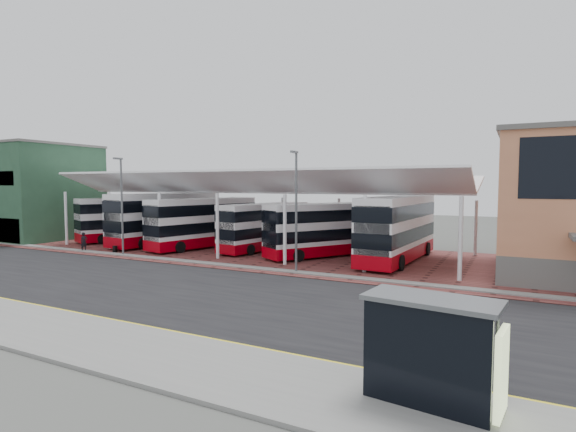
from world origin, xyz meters
name	(u,v)px	position (x,y,z in m)	size (l,w,h in m)	color
ground	(215,289)	(0.00, 0.00, 0.00)	(140.00, 140.00, 0.00)	#4C4E49
road	(204,293)	(0.00, -1.00, 0.01)	(120.00, 14.00, 0.02)	black
forecourt	(333,258)	(2.00, 13.00, 0.03)	(72.00, 16.00, 0.06)	brown
sidewalk	(74,336)	(0.00, -9.00, 0.07)	(120.00, 4.00, 0.14)	slate
north_kerb	(269,270)	(0.00, 6.20, 0.07)	(120.00, 0.80, 0.14)	slate
yellow_line_near	(116,323)	(0.00, -7.00, 0.03)	(120.00, 0.12, 0.01)	yellow
yellow_line_far	(121,321)	(0.00, -6.70, 0.03)	(120.00, 0.12, 0.01)	yellow
canopy	(253,186)	(-6.00, 13.94, 5.80)	(37.00, 11.63, 7.07)	white
shop_green	(49,192)	(-30.00, 10.97, 5.12)	(6.40, 10.20, 10.22)	#2E573B
shop_cream	(12,191)	(-36.50, 10.97, 5.12)	(6.40, 10.20, 10.22)	#EEE6C3
lamp_west	(122,203)	(-14.00, 6.27, 4.36)	(0.16, 0.90, 8.07)	slate
lamp_east	(296,208)	(2.00, 6.27, 4.36)	(0.16, 0.90, 8.07)	slate
bus_0	(132,219)	(-20.85, 13.89, 2.27)	(6.63, 10.90, 4.46)	white
bus_1	(166,219)	(-15.74, 13.38, 2.53)	(4.28, 12.32, 4.97)	white
bus_2	(203,223)	(-10.92, 13.00, 2.32)	(5.06, 11.34, 4.56)	white
bus_3	(265,227)	(-5.06, 14.32, 2.12)	(4.07, 10.31, 4.15)	white
bus_4	(325,230)	(1.14, 13.42, 2.20)	(7.60, 10.14, 4.31)	white
bus_5	(398,229)	(6.93, 13.87, 2.51)	(3.46, 12.09, 4.93)	white
pedestrian	(84,242)	(-18.77, 6.32, 0.88)	(0.60, 0.39, 1.65)	black
suitcase	(115,249)	(-15.78, 7.04, 0.34)	(0.33, 0.24, 0.57)	black
bus_shelter	(440,342)	(13.38, -8.56, 1.88)	(3.65, 2.00, 2.79)	black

